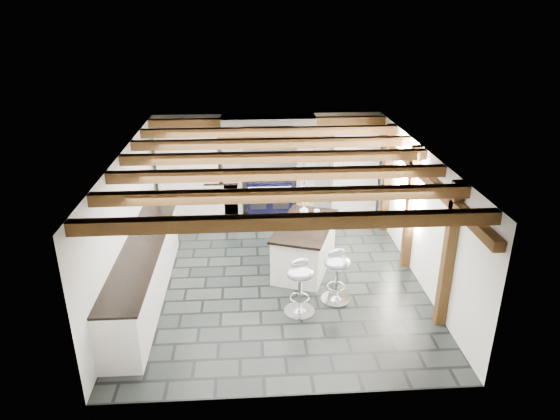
{
  "coord_description": "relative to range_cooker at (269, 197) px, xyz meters",
  "views": [
    {
      "loc": [
        -0.44,
        -7.83,
        4.56
      ],
      "look_at": [
        0.1,
        0.4,
        1.1
      ],
      "focal_mm": 32.0,
      "sensor_mm": 36.0,
      "label": 1
    }
  ],
  "objects": [
    {
      "name": "ground",
      "position": [
        0.0,
        -2.68,
        -0.47
      ],
      "size": [
        6.0,
        6.0,
        0.0
      ],
      "primitive_type": "plane",
      "color": "black",
      "rests_on": "ground"
    },
    {
      "name": "bar_stool_far",
      "position": [
        0.3,
        -3.86,
        0.1
      ],
      "size": [
        0.59,
        0.59,
        0.91
      ],
      "rotation": [
        0.0,
        0.0,
        0.43
      ],
      "color": "silver",
      "rests_on": "ground"
    },
    {
      "name": "room_shell",
      "position": [
        -0.61,
        -1.26,
        0.6
      ],
      "size": [
        6.0,
        6.03,
        6.0
      ],
      "color": "white",
      "rests_on": "ground"
    },
    {
      "name": "bar_stool_near",
      "position": [
        0.93,
        -3.56,
        0.09
      ],
      "size": [
        0.55,
        0.55,
        0.9
      ],
      "rotation": [
        0.0,
        0.0,
        0.3
      ],
      "color": "silver",
      "rests_on": "ground"
    },
    {
      "name": "kitchen_island",
      "position": [
        0.55,
        -2.4,
        -0.03
      ],
      "size": [
        1.43,
        1.94,
        1.14
      ],
      "rotation": [
        0.0,
        0.0,
        -0.34
      ],
      "color": "white",
      "rests_on": "ground"
    },
    {
      "name": "range_cooker",
      "position": [
        0.0,
        0.0,
        0.0
      ],
      "size": [
        1.0,
        0.63,
        0.99
      ],
      "color": "black",
      "rests_on": "ground"
    }
  ]
}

